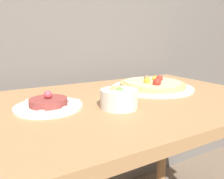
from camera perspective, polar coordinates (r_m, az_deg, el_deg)
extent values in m
cube|color=#AD7F51|center=(0.82, -0.24, -3.97)|extent=(1.24, 0.73, 0.03)
cylinder|color=#AD7F51|center=(1.51, 13.11, -12.16)|extent=(0.06, 0.06, 0.75)
cylinder|color=white|center=(1.03, 10.44, 0.55)|extent=(0.37, 0.37, 0.01)
cylinder|color=#DBB26B|center=(1.03, 10.47, 1.31)|extent=(0.30, 0.30, 0.02)
cylinder|color=beige|center=(1.03, 10.50, 1.98)|extent=(0.26, 0.26, 0.01)
sphere|color=#997047|center=(1.06, 9.08, 2.97)|extent=(0.03, 0.03, 0.03)
sphere|color=#B22D23|center=(1.05, 12.32, 2.84)|extent=(0.03, 0.03, 0.03)
sphere|color=gold|center=(1.06, 11.09, 2.83)|extent=(0.02, 0.02, 0.02)
sphere|color=#B22D23|center=(0.94, 11.63, 1.84)|extent=(0.04, 0.04, 0.04)
sphere|color=gold|center=(0.98, 9.15, 2.25)|extent=(0.03, 0.03, 0.03)
cylinder|color=white|center=(0.76, -16.20, -4.29)|extent=(0.22, 0.22, 0.01)
cylinder|color=#933D38|center=(0.75, -16.28, -3.09)|extent=(0.12, 0.12, 0.02)
sphere|color=#DB4C5B|center=(0.74, -16.40, -1.24)|extent=(0.03, 0.03, 0.03)
cube|color=white|center=(0.78, -10.02, -2.90)|extent=(0.04, 0.02, 0.01)
cube|color=white|center=(0.83, -14.56, -2.02)|extent=(0.03, 0.04, 0.01)
cube|color=white|center=(0.82, -20.43, -2.73)|extent=(0.03, 0.04, 0.01)
cube|color=white|center=(0.74, -22.78, -4.51)|extent=(0.04, 0.02, 0.01)
cube|color=white|center=(0.67, -18.32, -5.79)|extent=(0.03, 0.04, 0.01)
cube|color=white|center=(0.69, -11.30, -4.83)|extent=(0.03, 0.04, 0.01)
cylinder|color=silver|center=(0.72, 1.86, -2.41)|extent=(0.12, 0.12, 0.06)
sphere|color=#A3B25B|center=(0.72, 0.56, -0.27)|extent=(0.03, 0.03, 0.03)
sphere|color=#A3B25B|center=(0.72, 1.39, -0.29)|extent=(0.03, 0.03, 0.03)
sphere|color=#668E42|center=(0.71, 1.97, -0.48)|extent=(0.03, 0.03, 0.03)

